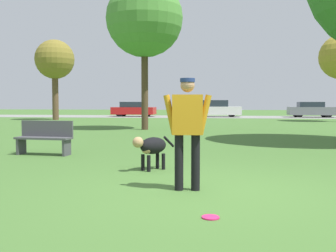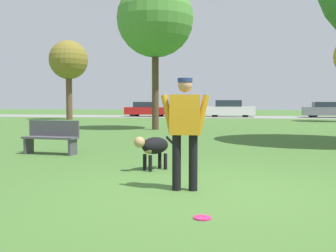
{
  "view_description": "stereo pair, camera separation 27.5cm",
  "coord_description": "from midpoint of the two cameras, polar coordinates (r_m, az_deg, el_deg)",
  "views": [
    {
      "loc": [
        0.09,
        -5.71,
        1.3
      ],
      "look_at": [
        -0.73,
        0.85,
        0.9
      ],
      "focal_mm": 42.0,
      "sensor_mm": 36.0,
      "label": 1
    },
    {
      "loc": [
        0.37,
        -5.67,
        1.3
      ],
      "look_at": [
        -0.73,
        0.85,
        0.9
      ],
      "focal_mm": 42.0,
      "sensor_mm": 36.0,
      "label": 2
    }
  ],
  "objects": [
    {
      "name": "far_road_strip",
      "position": [
        34.64,
        9.18,
        1.31
      ],
      "size": [
        120.0,
        6.0,
        0.01
      ],
      "color": "gray",
      "rests_on": "ground_plane"
    },
    {
      "name": "dog",
      "position": [
        7.51,
        -1.12,
        -3.01
      ],
      "size": [
        0.76,
        0.84,
        0.66
      ],
      "rotation": [
        0.0,
        0.0,
        4.0
      ],
      "color": "black",
      "rests_on": "ground_plane"
    },
    {
      "name": "parked_car_red",
      "position": [
        35.46,
        -2.87,
        2.43
      ],
      "size": [
        3.89,
        1.83,
        1.32
      ],
      "rotation": [
        0.0,
        0.0,
        -0.03
      ],
      "color": "red",
      "rests_on": "ground_plane"
    },
    {
      "name": "person",
      "position": [
        5.75,
        3.84,
        0.28
      ],
      "size": [
        0.71,
        0.25,
        1.65
      ],
      "rotation": [
        0.0,
        0.0,
        0.08
      ],
      "color": "black",
      "rests_on": "ground_plane"
    },
    {
      "name": "parked_car_white",
      "position": [
        34.52,
        9.17,
        2.46
      ],
      "size": [
        4.28,
        1.71,
        1.46
      ],
      "rotation": [
        0.0,
        0.0,
        0.01
      ],
      "color": "white",
      "rests_on": "ground_plane"
    },
    {
      "name": "ground_plane",
      "position": [
        5.84,
        7.16,
        -9.43
      ],
      "size": [
        120.0,
        120.0,
        0.0
      ],
      "primitive_type": "plane",
      "color": "#426B2D"
    },
    {
      "name": "frisbee",
      "position": [
        4.54,
        6.77,
        -13.09
      ],
      "size": [
        0.2,
        0.2,
        0.02
      ],
      "color": "#E52366",
      "rests_on": "ground_plane"
    },
    {
      "name": "tree_mid_center",
      "position": [
        18.96,
        -1.44,
        15.24
      ],
      "size": [
        3.58,
        3.58,
        6.98
      ],
      "color": "#4C3826",
      "rests_on": "ground_plane"
    },
    {
      "name": "parked_car_grey",
      "position": [
        35.61,
        22.29,
        2.19
      ],
      "size": [
        3.92,
        1.84,
        1.31
      ],
      "rotation": [
        0.0,
        0.0,
        -0.02
      ],
      "color": "slate",
      "rests_on": "ground_plane"
    },
    {
      "name": "park_bench",
      "position": [
        10.25,
        -15.8,
        -1.41
      ],
      "size": [
        1.43,
        0.54,
        0.84
      ],
      "rotation": [
        0.0,
        0.0,
        -0.1
      ],
      "color": "#47474C",
      "rests_on": "ground_plane"
    },
    {
      "name": "tree_far_left",
      "position": [
        30.0,
        -13.97,
        9.16
      ],
      "size": [
        2.83,
        2.83,
        5.81
      ],
      "color": "brown",
      "rests_on": "ground_plane"
    }
  ]
}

